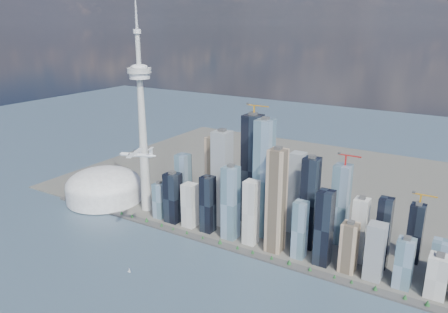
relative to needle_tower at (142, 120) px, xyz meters
The scene contains 8 objects.
seawall 385.07m from the needle_tower, 11.31° to the right, with size 1100.00×22.00×4.00m, color #383838.
land 544.99m from the needle_tower, 52.43° to the left, with size 1400.00×900.00×3.00m, color #4C4C47.
shoreline_trees 380.99m from the needle_tower, 11.31° to the right, with size 960.53×7.20×8.80m.
skyscraper_cluster 389.32m from the needle_tower, ahead, with size 736.00×142.00×285.30m.
needle_tower is the anchor object (origin of this frame).
dome_stadium 241.40m from the needle_tower, behind, with size 200.00×200.00×86.00m.
airplane 218.09m from the needle_tower, 51.09° to the right, with size 74.45×66.65×18.75m.
sailboat_west 374.09m from the needle_tower, 55.49° to the right, with size 7.55×2.08×10.53m.
Camera 1 is at (409.30, -466.36, 461.86)m, focal length 35.00 mm.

